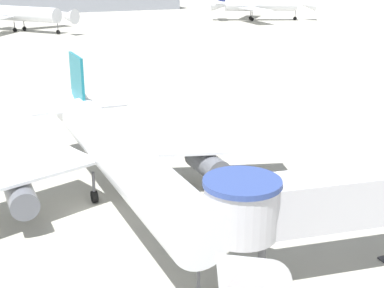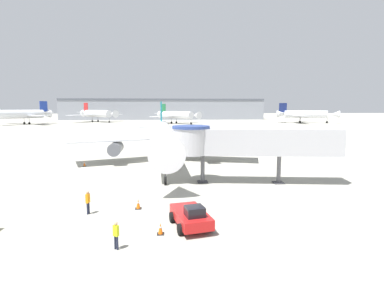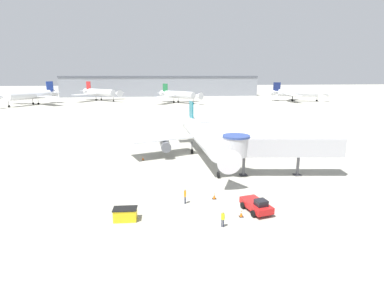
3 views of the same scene
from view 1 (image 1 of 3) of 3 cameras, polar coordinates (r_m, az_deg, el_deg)
name	(u,v)px [view 1 (image 1 of 3)]	position (r m, az deg, el deg)	size (l,w,h in m)	color
ground_plane	(92,214)	(38.54, -10.62, -7.35)	(800.00, 800.00, 0.00)	#9E9B8E
main_airplane	(122,159)	(37.16, -7.53, -1.56)	(28.92, 33.02, 9.30)	silver
jet_bridge	(338,198)	(30.41, 15.35, -5.56)	(17.99, 5.51, 6.25)	#B7B7BC
background_jet_navy_tail	(259,5)	(170.01, 7.11, 14.55)	(30.98, 29.07, 10.81)	silver
background_jet_green_tail	(24,14)	(146.15, -17.51, 13.10)	(25.95, 26.75, 10.28)	silver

